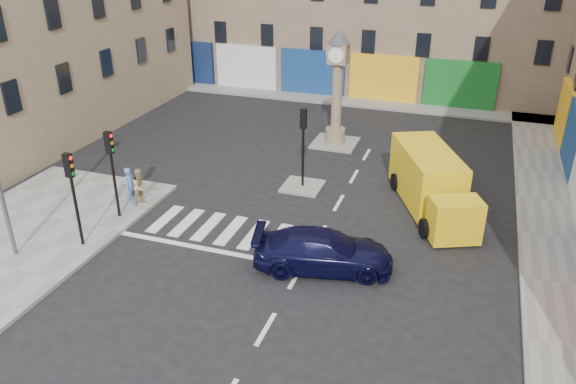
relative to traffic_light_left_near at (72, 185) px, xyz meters
The scene contains 13 objects.
ground 8.71m from the traffic_light_left_near, ahead, with size 120.00×120.00×0.00m, color black.
sidewalk_right 19.79m from the traffic_light_left_near, 29.96° to the left, with size 2.60×30.00×0.15m, color gray.
sidewalk_far 22.56m from the traffic_light_left_near, 78.94° to the left, with size 32.00×2.40×0.15m, color gray.
island_near 10.35m from the traffic_light_left_near, 51.07° to the left, with size 1.80×1.80×0.12m, color gray.
island_far 15.38m from the traffic_light_left_near, 65.46° to the left, with size 2.40×2.40×0.12m, color gray.
traffic_light_left_near is the anchor object (origin of this frame).
traffic_light_left_far 2.40m from the traffic_light_left_near, 90.00° to the left, with size 0.28×0.22×3.70m.
traffic_light_island 10.03m from the traffic_light_left_near, 51.07° to the left, with size 0.28×0.22×3.70m.
clock_pillar 15.19m from the traffic_light_left_near, 65.45° to the left, with size 1.20×1.20×6.10m.
navy_sedan 9.36m from the traffic_light_left_near, 10.04° to the left, with size 2.01×4.93×1.43m, color black.
yellow_van 14.39m from the traffic_light_left_near, 32.48° to the left, with size 4.45×6.77×2.38m.
pedestrian_blue 3.91m from the traffic_light_left_near, 91.82° to the left, with size 0.61×0.40×1.67m, color #5178BA.
pedestrian_tan 4.05m from the traffic_light_left_near, 85.34° to the left, with size 0.79×0.62×1.63m, color tan.
Camera 1 is at (5.05, -14.62, 11.25)m, focal length 35.00 mm.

